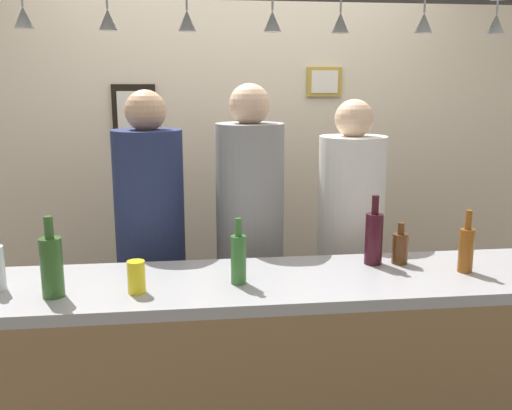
{
  "coord_description": "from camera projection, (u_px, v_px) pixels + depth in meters",
  "views": [
    {
      "loc": [
        -0.31,
        -2.45,
        1.71
      ],
      "look_at": [
        0.0,
        0.1,
        1.15
      ],
      "focal_mm": 39.35,
      "sensor_mm": 36.0,
      "label": 1
    }
  ],
  "objects": [
    {
      "name": "bottle_beer_brown_stubby",
      "position": [
        400.0,
        247.0,
        2.41
      ],
      "size": [
        0.07,
        0.07,
        0.18
      ],
      "color": "#512D14",
      "rests_on": "bar_counter"
    },
    {
      "name": "hanging_wineglass_far_right",
      "position": [
        496.0,
        23.0,
        2.18
      ],
      "size": [
        0.07,
        0.07,
        0.13
      ],
      "color": "silver",
      "rests_on": "overhead_glass_rack"
    },
    {
      "name": "drink_can",
      "position": [
        136.0,
        277.0,
        2.07
      ],
      "size": [
        0.07,
        0.07,
        0.12
      ],
      "primitive_type": "cylinder",
      "color": "yellow",
      "rests_on": "bar_counter"
    },
    {
      "name": "person_left_navy_shirt",
      "position": [
        150.0,
        227.0,
        2.78
      ],
      "size": [
        0.34,
        0.34,
        1.69
      ],
      "color": "#2D334C",
      "rests_on": "ground_plane"
    },
    {
      "name": "picture_frame_upper_small",
      "position": [
        324.0,
        82.0,
        3.5
      ],
      "size": [
        0.22,
        0.02,
        0.18
      ],
      "color": "#B29338",
      "rests_on": "back_wall"
    },
    {
      "name": "bottle_champagne_green",
      "position": [
        52.0,
        265.0,
        2.02
      ],
      "size": [
        0.08,
        0.08,
        0.3
      ],
      "color": "#2D5623",
      "rests_on": "bar_counter"
    },
    {
      "name": "bottle_beer_green_import",
      "position": [
        238.0,
        258.0,
        2.16
      ],
      "size": [
        0.06,
        0.06,
        0.26
      ],
      "color": "#336B2D",
      "rests_on": "bar_counter"
    },
    {
      "name": "back_wall",
      "position": [
        237.0,
        150.0,
        3.57
      ],
      "size": [
        4.4,
        0.06,
        2.6
      ],
      "primitive_type": "cube",
      "color": "beige",
      "rests_on": "ground_plane"
    },
    {
      "name": "hanging_wineglass_left",
      "position": [
        108.0,
        18.0,
        2.03
      ],
      "size": [
        0.07,
        0.07,
        0.13
      ],
      "color": "silver",
      "rests_on": "overhead_glass_rack"
    },
    {
      "name": "bar_counter",
      "position": [
        275.0,
        366.0,
        2.15
      ],
      "size": [
        2.7,
        0.55,
        0.95
      ],
      "color": "#99999E",
      "rests_on": "ground_plane"
    },
    {
      "name": "hanging_wineglass_far_left",
      "position": [
        23.0,
        16.0,
        1.96
      ],
      "size": [
        0.07,
        0.07,
        0.13
      ],
      "color": "silver",
      "rests_on": "overhead_glass_rack"
    },
    {
      "name": "bottle_beer_amber_tall",
      "position": [
        466.0,
        248.0,
        2.29
      ],
      "size": [
        0.06,
        0.06,
        0.26
      ],
      "color": "brown",
      "rests_on": "bar_counter"
    },
    {
      "name": "person_right_white_patterned_shirt",
      "position": [
        350.0,
        227.0,
        2.9
      ],
      "size": [
        0.34,
        0.34,
        1.64
      ],
      "color": "#2D334C",
      "rests_on": "ground_plane"
    },
    {
      "name": "hanging_wineglass_center_right",
      "position": [
        340.0,
        22.0,
        2.14
      ],
      "size": [
        0.07,
        0.07,
        0.13
      ],
      "color": "silver",
      "rests_on": "overhead_glass_rack"
    },
    {
      "name": "picture_frame_caricature",
      "position": [
        134.0,
        113.0,
        3.4
      ],
      "size": [
        0.26,
        0.02,
        0.34
      ],
      "color": "black",
      "rests_on": "back_wall"
    },
    {
      "name": "person_middle_grey_shirt",
      "position": [
        250.0,
        220.0,
        2.83
      ],
      "size": [
        0.34,
        0.34,
        1.72
      ],
      "color": "#2D334C",
      "rests_on": "ground_plane"
    },
    {
      "name": "bottle_wine_dark_red",
      "position": [
        374.0,
        237.0,
        2.39
      ],
      "size": [
        0.08,
        0.08,
        0.3
      ],
      "color": "#380F19",
      "rests_on": "bar_counter"
    },
    {
      "name": "hanging_wineglass_center",
      "position": [
        272.0,
        20.0,
        2.09
      ],
      "size": [
        0.07,
        0.07,
        0.13
      ],
      "color": "silver",
      "rests_on": "overhead_glass_rack"
    },
    {
      "name": "hanging_wineglass_center_left",
      "position": [
        187.0,
        20.0,
        2.07
      ],
      "size": [
        0.07,
        0.07,
        0.13
      ],
      "color": "silver",
      "rests_on": "overhead_glass_rack"
    },
    {
      "name": "hanging_wineglass_right",
      "position": [
        424.0,
        22.0,
        2.14
      ],
      "size": [
        0.07,
        0.07,
        0.13
      ],
      "color": "silver",
      "rests_on": "overhead_glass_rack"
    }
  ]
}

